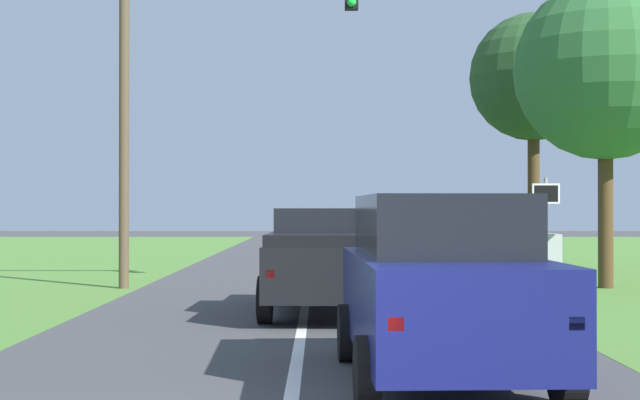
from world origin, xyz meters
TOP-DOWN VIEW (x-y plane):
  - ground_plane at (0.00, 9.17)m, footprint 120.00×120.00m
  - red_suv_near at (1.66, 3.80)m, footprint 2.29×4.70m
  - pickup_truck_lead at (0.37, 10.36)m, footprint 2.26×5.17m
  - traffic_light at (-2.95, 15.66)m, footprint 6.18×0.40m
  - keep_moving_sign at (5.23, 13.71)m, footprint 0.60×0.09m
  - oak_tree_right at (7.17, 15.78)m, footprint 4.38×4.38m
  - crossing_suv_far at (4.22, 18.36)m, footprint 4.81×2.21m
  - extra_tree_1 at (6.78, 21.61)m, footprint 3.88×3.88m

SIDE VIEW (x-z plane):
  - ground_plane at x=0.00m, z-range 0.00..0.00m
  - crossing_suv_far at x=4.22m, z-range 0.05..1.84m
  - pickup_truck_lead at x=0.37m, z-range 0.03..1.96m
  - red_suv_near at x=1.66m, z-range 0.04..2.13m
  - keep_moving_sign at x=5.23m, z-range 0.36..2.95m
  - oak_tree_right at x=7.17m, z-range 1.52..8.99m
  - traffic_light at x=-2.95m, z-range 1.19..9.48m
  - extra_tree_1 at x=6.78m, z-range 1.95..9.79m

